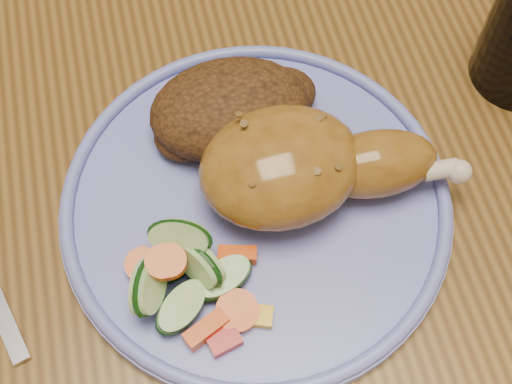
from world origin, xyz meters
TOP-DOWN VIEW (x-y plane):
  - ground at (0.00, 0.00)m, footprint 4.00×4.00m
  - dining_table at (0.00, 0.00)m, footprint 0.90×1.40m
  - plate at (-0.01, -0.07)m, footprint 0.29×0.29m
  - plate_rim at (-0.01, -0.07)m, footprint 0.28×0.28m
  - chicken_leg at (0.02, -0.06)m, footprint 0.19×0.10m
  - rice_pilaf at (-0.02, 0.00)m, footprint 0.13×0.09m
  - vegetable_pile at (-0.07, -0.12)m, footprint 0.10×0.10m

SIDE VIEW (x-z plane):
  - ground at x=0.00m, z-range 0.00..0.00m
  - dining_table at x=0.00m, z-range 0.29..1.04m
  - plate at x=-0.01m, z-range 0.75..0.76m
  - plate_rim at x=-0.01m, z-range 0.76..0.77m
  - vegetable_pile at x=-0.07m, z-range 0.75..0.80m
  - rice_pilaf at x=-0.02m, z-range 0.76..0.81m
  - chicken_leg at x=0.02m, z-range 0.76..0.82m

